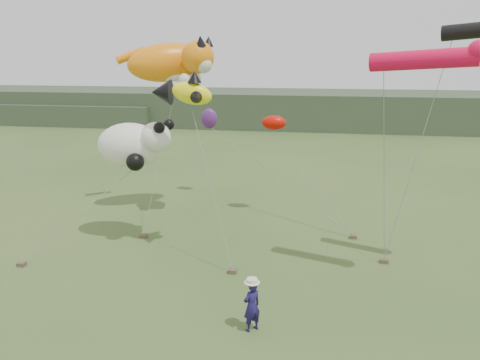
# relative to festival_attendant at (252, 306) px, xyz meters

# --- Properties ---
(ground) EXTENTS (120.00, 120.00, 0.00)m
(ground) POSITION_rel_festival_attendant_xyz_m (-0.22, -0.15, -0.82)
(ground) COLOR #385123
(ground) RESTS_ON ground
(headland) EXTENTS (90.00, 13.00, 4.00)m
(headland) POSITION_rel_festival_attendant_xyz_m (-3.33, 44.54, 1.10)
(headland) COLOR #2D3D28
(headland) RESTS_ON ground
(festival_attendant) EXTENTS (0.70, 0.70, 1.64)m
(festival_attendant) POSITION_rel_festival_attendant_xyz_m (0.00, 0.00, 0.00)
(festival_attendant) COLOR #1B144C
(festival_attendant) RESTS_ON ground
(sandbag_anchors) EXTENTS (14.71, 5.52, 0.16)m
(sandbag_anchors) POSITION_rel_festival_attendant_xyz_m (-1.79, 5.43, -0.74)
(sandbag_anchors) COLOR brown
(sandbag_anchors) RESTS_ON ground
(cat_kite) EXTENTS (5.56, 3.84, 2.40)m
(cat_kite) POSITION_rel_festival_attendant_xyz_m (-5.39, 10.31, 7.06)
(cat_kite) COLOR orange
(cat_kite) RESTS_ON ground
(fish_kite) EXTENTS (2.73, 1.79, 1.45)m
(fish_kite) POSITION_rel_festival_attendant_xyz_m (-3.69, 5.50, 5.96)
(fish_kite) COLOR #FFF414
(fish_kite) RESTS_ON ground
(tube_kites) EXTENTS (5.64, 2.92, 1.96)m
(tube_kites) POSITION_rel_festival_attendant_xyz_m (6.23, 4.47, 7.68)
(tube_kites) COLOR black
(tube_kites) RESTS_ON ground
(panda_kite) EXTENTS (3.46, 2.24, 2.15)m
(panda_kite) POSITION_rel_festival_attendant_xyz_m (-6.17, 6.49, 3.60)
(panda_kite) COLOR white
(panda_kite) RESTS_ON ground
(misc_kites) EXTENTS (5.20, 3.68, 1.21)m
(misc_kites) POSITION_rel_festival_attendant_xyz_m (-2.65, 12.65, 3.92)
(misc_kites) COLOR red
(misc_kites) RESTS_ON ground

